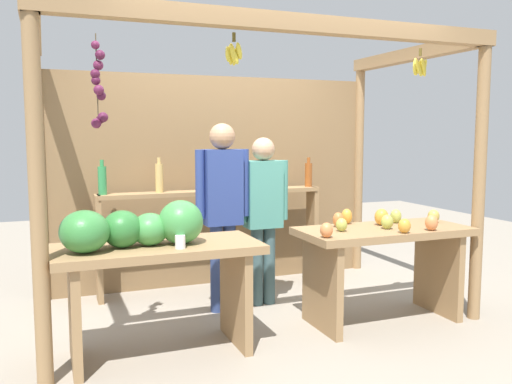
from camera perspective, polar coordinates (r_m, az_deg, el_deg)
The scene contains 7 objects.
ground_plane at distance 4.93m, azimuth -0.80°, elevation -12.21°, with size 12.00×12.00×0.00m, color gray.
market_stall at distance 5.10m, azimuth -2.67°, elevation 4.06°, with size 3.50×1.95×2.37m.
fruit_counter_left at distance 3.82m, azimuth -11.32°, elevation -6.37°, with size 1.42×0.64×1.09m.
fruit_counter_right at distance 4.60m, azimuth 13.26°, elevation -6.03°, with size 1.42×0.66×0.93m.
bottle_shelf_unit at distance 5.35m, azimuth -4.60°, elevation -1.96°, with size 2.25×0.22×1.33m.
vendor_man at distance 4.67m, azimuth -3.54°, elevation -0.79°, with size 0.48×0.22×1.64m.
vendor_woman at distance 4.86m, azimuth 0.76°, elevation -1.51°, with size 0.48×0.21×1.52m.
Camera 1 is at (-1.64, -4.38, 1.56)m, focal length 37.91 mm.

